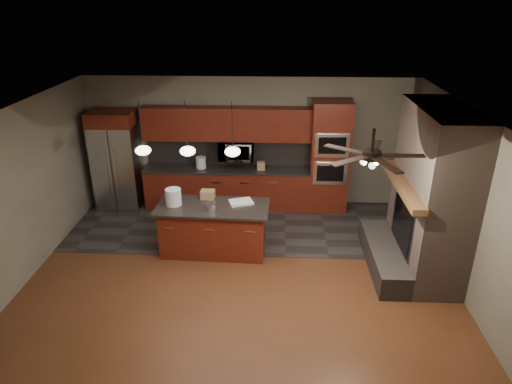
# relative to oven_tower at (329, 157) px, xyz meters

# --- Properties ---
(ground) EXTENTS (7.00, 7.00, 0.00)m
(ground) POSITION_rel_oven_tower_xyz_m (-1.70, -2.69, -1.19)
(ground) COLOR brown
(ground) RESTS_ON ground
(ceiling) EXTENTS (7.00, 6.00, 0.02)m
(ceiling) POSITION_rel_oven_tower_xyz_m (-1.70, -2.69, 1.61)
(ceiling) COLOR white
(ceiling) RESTS_ON back_wall
(back_wall) EXTENTS (7.00, 0.02, 2.80)m
(back_wall) POSITION_rel_oven_tower_xyz_m (-1.70, 0.31, 0.21)
(back_wall) COLOR slate
(back_wall) RESTS_ON ground
(right_wall) EXTENTS (0.02, 6.00, 2.80)m
(right_wall) POSITION_rel_oven_tower_xyz_m (1.80, -2.69, 0.21)
(right_wall) COLOR slate
(right_wall) RESTS_ON ground
(left_wall) EXTENTS (0.02, 6.00, 2.80)m
(left_wall) POSITION_rel_oven_tower_xyz_m (-5.20, -2.69, 0.21)
(left_wall) COLOR slate
(left_wall) RESTS_ON ground
(slate_tile_patch) EXTENTS (7.00, 2.40, 0.01)m
(slate_tile_patch) POSITION_rel_oven_tower_xyz_m (-1.70, -0.89, -1.19)
(slate_tile_patch) COLOR #312E2C
(slate_tile_patch) RESTS_ON ground
(fireplace_column) EXTENTS (1.30, 2.10, 2.80)m
(fireplace_column) POSITION_rel_oven_tower_xyz_m (1.34, -2.29, 0.11)
(fireplace_column) COLOR #796256
(fireplace_column) RESTS_ON ground
(back_cabinetry) EXTENTS (3.59, 0.64, 2.20)m
(back_cabinetry) POSITION_rel_oven_tower_xyz_m (-2.18, 0.05, -0.30)
(back_cabinetry) COLOR #612212
(back_cabinetry) RESTS_ON ground
(oven_tower) EXTENTS (0.80, 0.63, 2.38)m
(oven_tower) POSITION_rel_oven_tower_xyz_m (0.00, 0.00, 0.00)
(oven_tower) COLOR #612212
(oven_tower) RESTS_ON ground
(microwave) EXTENTS (0.73, 0.41, 0.50)m
(microwave) POSITION_rel_oven_tower_xyz_m (-1.98, 0.06, 0.11)
(microwave) COLOR silver
(microwave) RESTS_ON back_cabinetry
(refrigerator) EXTENTS (0.92, 0.75, 2.15)m
(refrigerator) POSITION_rel_oven_tower_xyz_m (-4.53, -0.07, -0.12)
(refrigerator) COLOR silver
(refrigerator) RESTS_ON ground
(kitchen_island) EXTENTS (2.03, 0.99, 0.92)m
(kitchen_island) POSITION_rel_oven_tower_xyz_m (-2.23, -1.92, -0.73)
(kitchen_island) COLOR #612212
(kitchen_island) RESTS_ON ground
(white_bucket) EXTENTS (0.32, 0.32, 0.30)m
(white_bucket) POSITION_rel_oven_tower_xyz_m (-2.93, -1.89, -0.12)
(white_bucket) COLOR silver
(white_bucket) RESTS_ON kitchen_island
(paint_can) EXTENTS (0.19, 0.19, 0.12)m
(paint_can) POSITION_rel_oven_tower_xyz_m (-2.24, -2.06, -0.21)
(paint_can) COLOR #BBBBC0
(paint_can) RESTS_ON kitchen_island
(paint_tray) EXTENTS (0.47, 0.40, 0.04)m
(paint_tray) POSITION_rel_oven_tower_xyz_m (-1.74, -1.77, -0.25)
(paint_tray) COLOR white
(paint_tray) RESTS_ON kitchen_island
(cardboard_box) EXTENTS (0.26, 0.19, 0.16)m
(cardboard_box) POSITION_rel_oven_tower_xyz_m (-2.36, -1.60, -0.19)
(cardboard_box) COLOR #95734D
(cardboard_box) RESTS_ON kitchen_island
(counter_bucket) EXTENTS (0.26, 0.26, 0.25)m
(counter_bucket) POSITION_rel_oven_tower_xyz_m (-2.73, 0.01, -0.17)
(counter_bucket) COLOR silver
(counter_bucket) RESTS_ON back_cabinetry
(counter_box) EXTENTS (0.17, 0.14, 0.18)m
(counter_box) POSITION_rel_oven_tower_xyz_m (-1.44, -0.04, -0.20)
(counter_box) COLOR #A07952
(counter_box) RESTS_ON back_cabinetry
(pendant_left) EXTENTS (0.26, 0.26, 0.92)m
(pendant_left) POSITION_rel_oven_tower_xyz_m (-3.35, -1.99, 0.77)
(pendant_left) COLOR black
(pendant_left) RESTS_ON ceiling
(pendant_center) EXTENTS (0.26, 0.26, 0.92)m
(pendant_center) POSITION_rel_oven_tower_xyz_m (-2.60, -1.99, 0.77)
(pendant_center) COLOR black
(pendant_center) RESTS_ON ceiling
(pendant_right) EXTENTS (0.26, 0.26, 0.92)m
(pendant_right) POSITION_rel_oven_tower_xyz_m (-1.85, -1.99, 0.77)
(pendant_right) COLOR black
(pendant_right) RESTS_ON ceiling
(ceiling_fan) EXTENTS (1.27, 1.33, 0.41)m
(ceiling_fan) POSITION_rel_oven_tower_xyz_m (0.10, -3.49, 1.27)
(ceiling_fan) COLOR black
(ceiling_fan) RESTS_ON ceiling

